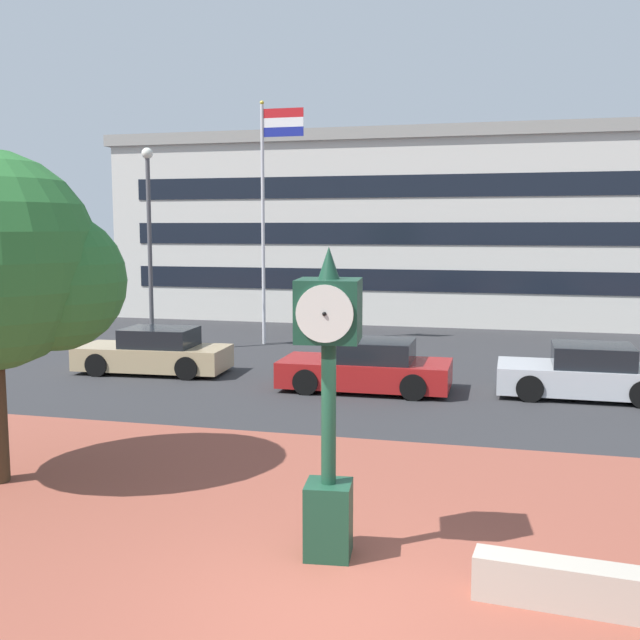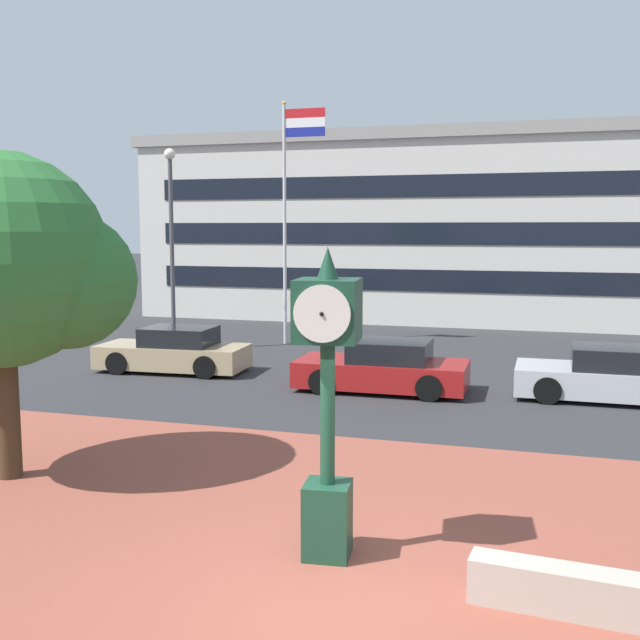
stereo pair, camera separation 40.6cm
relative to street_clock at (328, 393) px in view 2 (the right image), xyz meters
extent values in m
plane|color=#2D2D30|center=(0.37, -1.20, -2.08)|extent=(200.00, 200.00, 0.00)
cube|color=brown|center=(0.37, 0.03, -2.08)|extent=(44.00, 10.47, 0.01)
cube|color=#ADA393|center=(3.40, -0.68, -1.83)|extent=(3.22, 0.69, 0.50)
cube|color=#19422D|center=(0.00, 0.00, -1.61)|extent=(0.62, 0.62, 0.94)
cylinder|color=#19422D|center=(0.00, 0.00, -0.25)|extent=(0.18, 0.18, 1.77)
cube|color=#19422D|center=(0.00, 0.00, 1.01)|extent=(0.83, 0.83, 0.75)
cylinder|color=silver|center=(-0.04, 0.39, 1.01)|extent=(0.67, 0.10, 0.67)
sphere|color=black|center=(-0.05, 0.41, 1.01)|extent=(0.05, 0.05, 0.05)
cylinder|color=silver|center=(0.04, -0.39, 1.01)|extent=(0.67, 0.10, 0.67)
sphere|color=black|center=(0.05, -0.41, 1.01)|extent=(0.05, 0.05, 0.05)
cone|color=#19422D|center=(0.00, 0.00, 1.58)|extent=(0.26, 0.26, 0.39)
cylinder|color=#42301E|center=(-5.84, 1.39, -0.95)|extent=(0.40, 0.40, 2.27)
sphere|color=#2D7033|center=(-4.97, 1.91, 1.14)|extent=(2.25, 2.25, 2.25)
cube|color=#B7BABF|center=(3.86, 10.20, -1.64)|extent=(4.02, 1.86, 0.64)
cube|color=black|center=(4.06, 10.20, -1.08)|extent=(1.85, 1.60, 0.56)
cylinder|color=black|center=(2.61, 9.34, -1.76)|extent=(0.64, 0.22, 0.64)
cylinder|color=black|center=(2.62, 11.07, -1.76)|extent=(0.64, 0.22, 0.64)
cube|color=tan|center=(-7.62, 10.44, -1.64)|extent=(4.31, 1.95, 0.64)
cube|color=black|center=(-7.41, 10.46, -1.08)|extent=(2.02, 1.58, 0.56)
cylinder|color=black|center=(-8.88, 9.58, -1.76)|extent=(0.65, 0.26, 0.64)
cylinder|color=black|center=(-8.97, 11.16, -1.76)|extent=(0.65, 0.26, 0.64)
cylinder|color=black|center=(-6.27, 9.72, -1.76)|extent=(0.65, 0.26, 0.64)
cylinder|color=black|center=(-6.36, 11.31, -1.76)|extent=(0.65, 0.26, 0.64)
cube|color=maroon|center=(-1.39, 9.65, -1.64)|extent=(4.27, 1.90, 0.64)
cube|color=black|center=(-1.18, 9.65, -1.08)|extent=(1.97, 1.61, 0.56)
cylinder|color=black|center=(-2.70, 8.77, -1.76)|extent=(0.64, 0.23, 0.64)
cylinder|color=black|center=(-2.72, 10.50, -1.76)|extent=(0.64, 0.23, 0.64)
cylinder|color=black|center=(-0.06, 8.80, -1.76)|extent=(0.64, 0.23, 0.64)
cylinder|color=black|center=(-0.09, 10.53, -1.76)|extent=(0.64, 0.23, 0.64)
cylinder|color=silver|center=(-6.28, 16.27, 2.04)|extent=(0.12, 0.12, 8.23)
sphere|color=gold|center=(-6.28, 16.27, 6.21)|extent=(0.14, 0.14, 0.14)
cube|color=red|center=(-5.52, 16.27, 5.85)|extent=(1.40, 0.02, 0.31)
cube|color=white|center=(-5.52, 16.27, 5.53)|extent=(1.40, 0.02, 0.31)
cube|color=navy|center=(-5.52, 16.27, 5.22)|extent=(1.40, 0.02, 0.31)
cube|color=beige|center=(-2.24, 30.14, 1.76)|extent=(26.29, 15.89, 7.67)
cube|color=gray|center=(-2.24, 30.14, 5.84)|extent=(26.81, 16.21, 0.50)
cube|color=black|center=(-2.24, 22.18, -0.16)|extent=(23.66, 0.04, 0.90)
cube|color=black|center=(-2.24, 22.18, 1.76)|extent=(23.66, 0.04, 0.90)
cube|color=black|center=(-2.24, 22.18, 3.67)|extent=(23.66, 0.04, 0.90)
cylinder|color=#4C4C51|center=(-9.28, 13.67, 1.06)|extent=(0.14, 0.14, 6.28)
sphere|color=white|center=(-9.28, 13.67, 4.35)|extent=(0.36, 0.36, 0.36)
camera|label=1|loc=(2.11, -8.74, 1.99)|focal=42.36mm
camera|label=2|loc=(2.50, -8.63, 1.99)|focal=42.36mm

